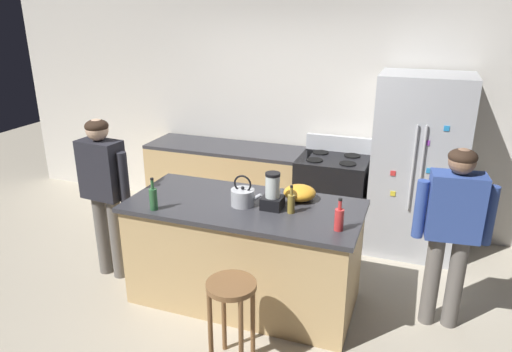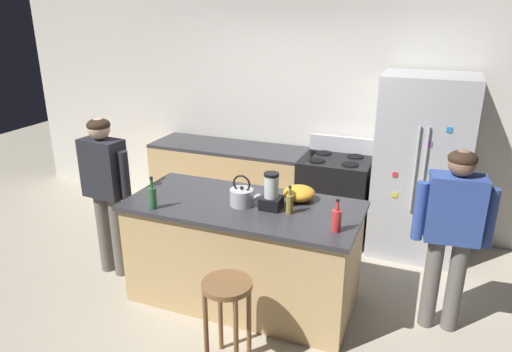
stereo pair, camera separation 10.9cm
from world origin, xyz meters
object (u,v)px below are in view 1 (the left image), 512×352
at_px(person_by_sink_right, 452,223).
at_px(tea_kettle, 243,196).
at_px(blender_appliance, 272,194).
at_px(mixing_bowl, 300,193).
at_px(stove_range, 332,196).
at_px(bottle_vinegar, 291,203).
at_px(bottle_soda, 339,219).
at_px(refrigerator, 417,166).
at_px(person_by_island_left, 103,184).
at_px(kitchen_island, 244,252).
at_px(bottle_olive_oil, 153,198).
at_px(bar_stool, 232,302).

height_order(person_by_sink_right, tea_kettle, person_by_sink_right).
bearing_deg(blender_appliance, mixing_bowl, 57.69).
bearing_deg(stove_range, bottle_vinegar, -91.61).
xyz_separation_m(person_by_sink_right, bottle_vinegar, (-1.23, -0.26, 0.09)).
xyz_separation_m(person_by_sink_right, bottle_soda, (-0.81, -0.44, 0.10)).
bearing_deg(refrigerator, tea_kettle, -131.49).
bearing_deg(bottle_soda, person_by_island_left, 176.07).
bearing_deg(tea_kettle, mixing_bowl, 33.79).
bearing_deg(kitchen_island, bottle_olive_oil, -151.19).
bearing_deg(bar_stool, bottle_olive_oil, 152.95).
bearing_deg(person_by_island_left, bar_stool, -24.95).
height_order(refrigerator, stove_range, refrigerator).
distance_m(kitchen_island, bottle_soda, 1.03).
distance_m(person_by_island_left, bottle_soda, 2.23).
relative_size(person_by_island_left, bar_stool, 2.27).
relative_size(kitchen_island, stove_range, 1.79).
bearing_deg(stove_range, refrigerator, -1.61).
relative_size(person_by_sink_right, bar_stool, 2.21).
height_order(person_by_sink_right, bottle_olive_oil, person_by_sink_right).
distance_m(refrigerator, bar_stool, 2.60).
relative_size(bottle_soda, bottle_vinegar, 1.08).
xyz_separation_m(blender_appliance, bottle_olive_oil, (-0.91, -0.36, -0.03)).
bearing_deg(refrigerator, mixing_bowl, -126.76).
xyz_separation_m(person_by_island_left, mixing_bowl, (1.80, 0.32, 0.04)).
height_order(bar_stool, bottle_olive_oil, bottle_olive_oil).
bearing_deg(blender_appliance, person_by_island_left, -177.91).
height_order(kitchen_island, blender_appliance, blender_appliance).
xyz_separation_m(bottle_olive_oil, mixing_bowl, (1.07, 0.62, -0.04)).
bearing_deg(bottle_olive_oil, bottle_vinegar, 16.79).
bearing_deg(kitchen_island, bottle_soda, -14.21).
xyz_separation_m(refrigerator, stove_range, (-0.88, 0.02, -0.47)).
relative_size(kitchen_island, refrigerator, 1.05).
xyz_separation_m(refrigerator, bottle_vinegar, (-0.92, -1.53, 0.07)).
bearing_deg(person_by_sink_right, mixing_bowl, 178.53).
bearing_deg(bottle_olive_oil, blender_appliance, 21.52).
bearing_deg(kitchen_island, blender_appliance, -0.36).
bearing_deg(blender_appliance, bottle_soda, -19.76).
bearing_deg(bottle_olive_oil, kitchen_island, 28.81).
relative_size(stove_range, bar_stool, 1.61).
xyz_separation_m(stove_range, tea_kettle, (-0.47, -1.55, 0.53)).
height_order(blender_appliance, bottle_olive_oil, blender_appliance).
xyz_separation_m(stove_range, bottle_vinegar, (-0.04, -1.56, 0.54)).
bearing_deg(person_by_sink_right, person_by_island_left, -174.62).
bearing_deg(person_by_island_left, kitchen_island, 2.54).
bearing_deg(bottle_olive_oil, bottle_soda, 5.54).
distance_m(blender_appliance, mixing_bowl, 0.31).
relative_size(refrigerator, bottle_soda, 7.40).
bearing_deg(kitchen_island, mixing_bowl, 31.56).
bearing_deg(bar_stool, refrigerator, 63.93).
height_order(bottle_olive_oil, tea_kettle, bottle_olive_oil).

